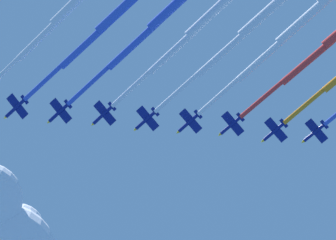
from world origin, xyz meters
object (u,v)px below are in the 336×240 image
(jet_starboard_mid, at_px, (269,10))
(jet_port_inner, at_px, (122,9))
(jet_lead, at_px, (76,1))
(jet_port_outer, at_px, (304,19))
(jet_port_mid, at_px, (212,12))
(jet_starboard_inner, at_px, (177,3))

(jet_starboard_mid, bearing_deg, jet_port_inner, -91.60)
(jet_lead, relative_size, jet_port_outer, 0.96)
(jet_lead, xyz_separation_m, jet_port_mid, (-1.82, 40.64, -1.14))
(jet_lead, relative_size, jet_port_inner, 1.01)
(jet_port_mid, bearing_deg, jet_lead, -87.43)
(jet_port_inner, relative_size, jet_port_outer, 0.96)
(jet_lead, relative_size, jet_starboard_inner, 0.93)
(jet_port_mid, bearing_deg, jet_port_outer, 92.15)
(jet_starboard_mid, distance_m, jet_port_outer, 11.42)
(jet_starboard_inner, bearing_deg, jet_port_outer, 95.71)
(jet_port_inner, distance_m, jet_starboard_inner, 16.43)
(jet_starboard_inner, distance_m, jet_port_outer, 38.49)
(jet_port_inner, bearing_deg, jet_starboard_inner, 81.51)
(jet_starboard_mid, relative_size, jet_port_outer, 1.05)
(jet_port_inner, relative_size, jet_starboard_inner, 0.93)
(jet_lead, xyz_separation_m, jet_starboard_inner, (0.97, 29.94, -2.85))
(jet_starboard_mid, xyz_separation_m, jet_port_outer, (-2.62, 11.04, 1.34))
(jet_lead, relative_size, jet_starboard_mid, 0.92)
(jet_port_mid, distance_m, jet_port_outer, 27.58)
(jet_starboard_inner, relative_size, jet_port_outer, 1.03)
(jet_starboard_mid, bearing_deg, jet_port_outer, 103.36)
(jet_lead, distance_m, jet_port_inner, 13.99)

